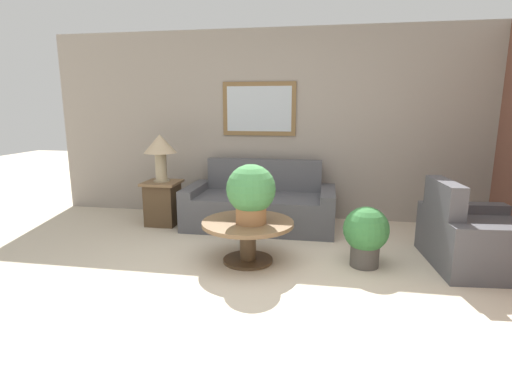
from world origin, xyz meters
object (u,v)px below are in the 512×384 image
at_px(side_table, 163,202).
at_px(potted_plant_on_table, 251,192).
at_px(table_lamp, 160,148).
at_px(coffee_table, 248,232).
at_px(couch_main, 260,206).
at_px(potted_plant_floor, 366,234).
at_px(armchair, 476,239).

xyz_separation_m(side_table, potted_plant_on_table, (1.43, -1.17, 0.45)).
bearing_deg(table_lamp, coffee_table, -38.79).
distance_m(couch_main, potted_plant_on_table, 1.39).
height_order(potted_plant_on_table, potted_plant_floor, potted_plant_on_table).
xyz_separation_m(armchair, potted_plant_on_table, (-2.20, -0.36, 0.47)).
relative_size(coffee_table, potted_plant_floor, 1.54).
distance_m(side_table, table_lamp, 0.74).
bearing_deg(couch_main, potted_plant_on_table, -84.43).
xyz_separation_m(couch_main, coffee_table, (0.08, -1.25, 0.04)).
height_order(coffee_table, side_table, side_table).
distance_m(potted_plant_on_table, potted_plant_floor, 1.20).
xyz_separation_m(table_lamp, potted_plant_floor, (2.56, -1.02, -0.70)).
relative_size(couch_main, armchair, 1.69).
distance_m(side_table, potted_plant_on_table, 1.90).
bearing_deg(potted_plant_on_table, table_lamp, 140.80).
height_order(armchair, potted_plant_floor, armchair).
bearing_deg(side_table, couch_main, 5.74).
xyz_separation_m(table_lamp, potted_plant_on_table, (1.43, -1.17, -0.29)).
height_order(couch_main, potted_plant_on_table, potted_plant_on_table).
distance_m(couch_main, potted_plant_floor, 1.70).
distance_m(coffee_table, table_lamp, 1.92).
relative_size(potted_plant_on_table, potted_plant_floor, 0.97).
height_order(couch_main, coffee_table, couch_main).
xyz_separation_m(side_table, potted_plant_floor, (2.56, -1.02, 0.04)).
bearing_deg(couch_main, table_lamp, -174.26).
relative_size(table_lamp, potted_plant_on_table, 1.06).
xyz_separation_m(potted_plant_on_table, potted_plant_floor, (1.12, 0.15, -0.41)).
bearing_deg(armchair, potted_plant_on_table, 94.19).
relative_size(coffee_table, potted_plant_on_table, 1.58).
xyz_separation_m(side_table, table_lamp, (0.00, -0.00, 0.74)).
xyz_separation_m(couch_main, armchair, (2.33, -0.94, -0.00)).
relative_size(couch_main, coffee_table, 2.08).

